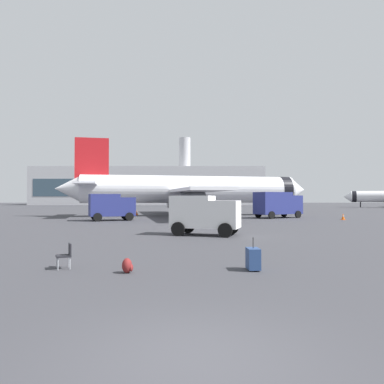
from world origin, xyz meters
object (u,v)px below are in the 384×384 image
at_px(airplane_at_gate, 190,190).
at_px(service_truck, 112,206).
at_px(cargo_van, 205,213).
at_px(safety_cone_mid, 137,213).
at_px(safety_cone_far, 194,221).
at_px(traveller_backpack, 128,266).
at_px(safety_cone_outer, 236,210).
at_px(fuel_truck, 278,204).
at_px(rolling_suitcase, 253,259).
at_px(gate_chair, 66,254).
at_px(safety_cone_near, 343,217).

height_order(airplane_at_gate, service_truck, airplane_at_gate).
bearing_deg(cargo_van, service_truck, 121.75).
height_order(safety_cone_mid, safety_cone_far, safety_cone_mid).
bearing_deg(traveller_backpack, safety_cone_outer, 79.00).
distance_m(airplane_at_gate, service_truck, 14.13).
bearing_deg(fuel_truck, rolling_suitcase, -104.82).
xyz_separation_m(airplane_at_gate, gate_chair, (-3.99, -37.97, -3.16)).
height_order(safety_cone_far, rolling_suitcase, rolling_suitcase).
relative_size(safety_cone_far, gate_chair, 0.69).
relative_size(service_truck, safety_cone_near, 7.02).
xyz_separation_m(rolling_suitcase, traveller_backpack, (-4.15, -0.45, -0.16)).
distance_m(service_truck, cargo_van, 18.32).
height_order(airplane_at_gate, safety_cone_near, airplane_at_gate).
xyz_separation_m(cargo_van, rolling_suitcase, (1.24, -11.53, -1.06)).
bearing_deg(cargo_van, airplane_at_gate, 92.51).
bearing_deg(safety_cone_far, safety_cone_mid, 114.65).
bearing_deg(safety_cone_far, gate_chair, -101.63).
bearing_deg(gate_chair, traveller_backpack, -17.66).
distance_m(fuel_truck, safety_cone_far, 14.70).
relative_size(safety_cone_mid, gate_chair, 0.84).
distance_m(safety_cone_near, traveller_backpack, 34.67).
bearing_deg(traveller_backpack, rolling_suitcase, 6.17).
bearing_deg(safety_cone_outer, fuel_truck, -78.48).
distance_m(safety_cone_near, gate_chair, 35.39).
relative_size(safety_cone_near, safety_cone_far, 1.27).
bearing_deg(gate_chair, cargo_van, 65.38).
bearing_deg(fuel_truck, cargo_van, -115.17).
xyz_separation_m(airplane_at_gate, safety_cone_near, (17.44, -9.80, -3.29)).
bearing_deg(safety_cone_outer, rolling_suitcase, -96.30).
xyz_separation_m(safety_cone_far, rolling_suitcase, (1.88, -22.19, 0.10)).
bearing_deg(safety_cone_outer, safety_cone_mid, -152.04).
xyz_separation_m(cargo_van, traveller_backpack, (-2.91, -11.98, -1.22)).
bearing_deg(airplane_at_gate, safety_cone_near, -29.35).
bearing_deg(traveller_backpack, gate_chair, 162.34).
bearing_deg(safety_cone_far, service_truck, 151.31).
distance_m(traveller_backpack, gate_chair, 2.38).
xyz_separation_m(safety_cone_mid, safety_cone_outer, (15.45, 8.20, 0.05)).
bearing_deg(airplane_at_gate, fuel_truck, -27.93).
relative_size(cargo_van, gate_chair, 5.58).
height_order(safety_cone_outer, rolling_suitcase, rolling_suitcase).
height_order(safety_cone_mid, rolling_suitcase, rolling_suitcase).
height_order(safety_cone_far, traveller_backpack, safety_cone_far).
height_order(airplane_at_gate, rolling_suitcase, airplane_at_gate).
bearing_deg(rolling_suitcase, safety_cone_far, 94.85).
xyz_separation_m(safety_cone_near, safety_cone_far, (-16.91, -6.25, -0.08)).
xyz_separation_m(fuel_truck, safety_cone_outer, (-3.25, 15.93, -1.36)).
bearing_deg(fuel_truck, safety_cone_mid, 157.56).
xyz_separation_m(fuel_truck, traveller_backpack, (-12.73, -32.86, -1.54)).
bearing_deg(service_truck, safety_cone_mid, 86.68).
height_order(airplane_at_gate, safety_cone_far, airplane_at_gate).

